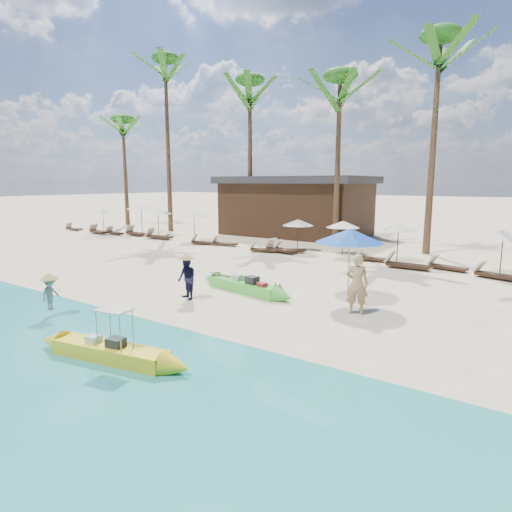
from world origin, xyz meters
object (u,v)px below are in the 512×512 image
Objects in this scene: yellow_canoe at (110,352)px; blue_umbrella at (350,236)px; tourist at (357,284)px; green_canoe at (244,286)px.

yellow_canoe is 8.12m from blue_umbrella.
tourist is at bearing -57.36° from blue_umbrella.
blue_umbrella reaches higher than green_canoe.
green_canoe is at bearing 88.86° from yellow_canoe.
tourist reaches higher than yellow_canoe.
tourist is at bearing 52.75° from yellow_canoe.
green_canoe is 4.32m from tourist.
tourist is 0.75× the size of blue_umbrella.
blue_umbrella is (2.45, 7.48, 1.98)m from yellow_canoe.
blue_umbrella is at bearing -71.53° from tourist.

